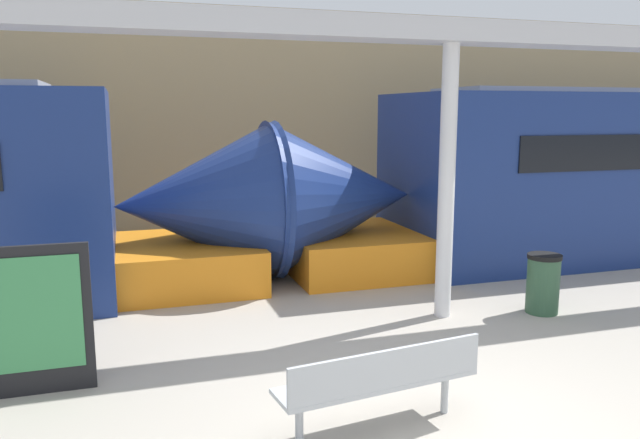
{
  "coord_description": "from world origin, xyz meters",
  "views": [
    {
      "loc": [
        -2.44,
        -4.53,
        2.79
      ],
      "look_at": [
        -0.05,
        3.05,
        1.4
      ],
      "focal_mm": 35.0,
      "sensor_mm": 36.0,
      "label": 1
    }
  ],
  "objects_px": {
    "support_column_near": "(447,184)",
    "poster_board": "(27,321)",
    "trash_bin": "(543,283)",
    "bench_near": "(381,378)"
  },
  "relations": [
    {
      "from": "bench_near",
      "to": "support_column_near",
      "type": "height_order",
      "value": "support_column_near"
    },
    {
      "from": "bench_near",
      "to": "trash_bin",
      "type": "bearing_deg",
      "value": 27.16
    },
    {
      "from": "bench_near",
      "to": "poster_board",
      "type": "height_order",
      "value": "poster_board"
    },
    {
      "from": "poster_board",
      "to": "support_column_near",
      "type": "xyz_separation_m",
      "value": [
        5.08,
        0.95,
        1.06
      ]
    },
    {
      "from": "trash_bin",
      "to": "support_column_near",
      "type": "distance_m",
      "value": 2.0
    },
    {
      "from": "poster_board",
      "to": "support_column_near",
      "type": "relative_size",
      "value": 0.42
    },
    {
      "from": "bench_near",
      "to": "support_column_near",
      "type": "relative_size",
      "value": 0.52
    },
    {
      "from": "trash_bin",
      "to": "support_column_near",
      "type": "xyz_separation_m",
      "value": [
        -1.39,
        0.31,
        1.4
      ]
    },
    {
      "from": "bench_near",
      "to": "support_column_near",
      "type": "distance_m",
      "value": 3.64
    },
    {
      "from": "support_column_near",
      "to": "poster_board",
      "type": "bearing_deg",
      "value": -169.36
    }
  ]
}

